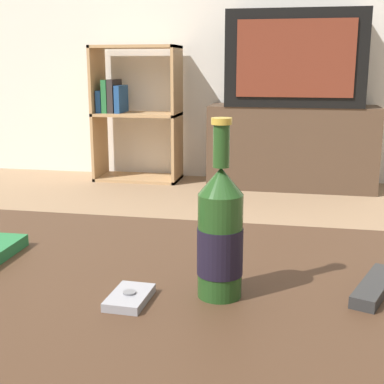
{
  "coord_description": "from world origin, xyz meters",
  "views": [
    {
      "loc": [
        0.3,
        -0.82,
        0.81
      ],
      "look_at": [
        0.08,
        0.29,
        0.54
      ],
      "focal_mm": 50.0,
      "sensor_mm": 36.0,
      "label": 1
    }
  ],
  "objects_px": {
    "bookshelf": "(132,110)",
    "cell_phone": "(130,297)",
    "beer_bottle": "(220,235)",
    "tv_stand": "(292,147)",
    "remote_control": "(375,287)",
    "television": "(295,59)"
  },
  "relations": [
    {
      "from": "bookshelf",
      "to": "cell_phone",
      "type": "relative_size",
      "value": 9.63
    },
    {
      "from": "beer_bottle",
      "to": "bookshelf",
      "type": "bearing_deg",
      "value": 110.15
    },
    {
      "from": "tv_stand",
      "to": "bookshelf",
      "type": "relative_size",
      "value": 1.17
    },
    {
      "from": "tv_stand",
      "to": "remote_control",
      "type": "relative_size",
      "value": 6.28
    },
    {
      "from": "beer_bottle",
      "to": "cell_phone",
      "type": "height_order",
      "value": "beer_bottle"
    },
    {
      "from": "bookshelf",
      "to": "beer_bottle",
      "type": "height_order",
      "value": "bookshelf"
    },
    {
      "from": "cell_phone",
      "to": "remote_control",
      "type": "distance_m",
      "value": 0.41
    },
    {
      "from": "bookshelf",
      "to": "remote_control",
      "type": "xyz_separation_m",
      "value": [
        1.29,
        -2.76,
        -0.05
      ]
    },
    {
      "from": "television",
      "to": "cell_phone",
      "type": "distance_m",
      "value": 2.86
    },
    {
      "from": "television",
      "to": "bookshelf",
      "type": "bearing_deg",
      "value": 177.64
    },
    {
      "from": "tv_stand",
      "to": "beer_bottle",
      "type": "relative_size",
      "value": 3.74
    },
    {
      "from": "remote_control",
      "to": "cell_phone",
      "type": "bearing_deg",
      "value": -143.14
    },
    {
      "from": "cell_phone",
      "to": "television",
      "type": "bearing_deg",
      "value": 87.78
    },
    {
      "from": "beer_bottle",
      "to": "cell_phone",
      "type": "relative_size",
      "value": 3.0
    },
    {
      "from": "beer_bottle",
      "to": "remote_control",
      "type": "relative_size",
      "value": 1.68
    },
    {
      "from": "bookshelf",
      "to": "beer_bottle",
      "type": "xyz_separation_m",
      "value": [
        1.04,
        -2.82,
        0.05
      ]
    },
    {
      "from": "bookshelf",
      "to": "beer_bottle",
      "type": "distance_m",
      "value": 3.01
    },
    {
      "from": "tv_stand",
      "to": "cell_phone",
      "type": "relative_size",
      "value": 11.23
    },
    {
      "from": "television",
      "to": "bookshelf",
      "type": "distance_m",
      "value": 1.17
    },
    {
      "from": "bookshelf",
      "to": "remote_control",
      "type": "bearing_deg",
      "value": -64.97
    },
    {
      "from": "cell_phone",
      "to": "tv_stand",
      "type": "bearing_deg",
      "value": 87.79
    },
    {
      "from": "television",
      "to": "beer_bottle",
      "type": "distance_m",
      "value": 2.79
    }
  ]
}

